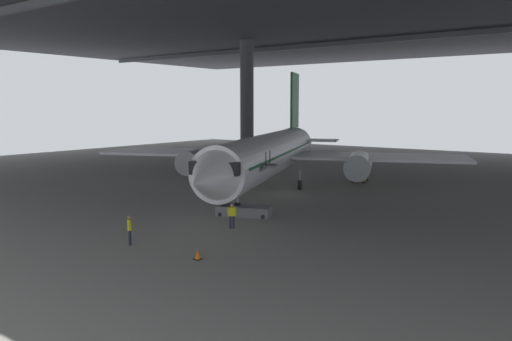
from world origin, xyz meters
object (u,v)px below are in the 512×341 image
object	(u,v)px
boarding_stairs	(245,206)
baggage_tug	(360,177)
crew_worker_near_nose	(130,228)
traffic_cone_orange	(198,254)
crew_worker_by_stairs	(232,214)
airplane_main	(269,154)

from	to	relation	value
boarding_stairs	baggage_tug	xyz separation A→B (m)	(-0.29, 19.99, -0.20)
crew_worker_near_nose	traffic_cone_orange	bearing A→B (deg)	2.67
crew_worker_by_stairs	boarding_stairs	bearing A→B (deg)	114.89
traffic_cone_orange	crew_worker_by_stairs	bearing A→B (deg)	113.79
crew_worker_near_nose	airplane_main	bearing A→B (deg)	100.95
boarding_stairs	traffic_cone_orange	size ratio (longest dim) A/B	7.76
traffic_cone_orange	baggage_tug	size ratio (longest dim) A/B	0.25
boarding_stairs	airplane_main	bearing A→B (deg)	114.73
baggage_tug	airplane_main	bearing A→B (deg)	-110.25
crew_worker_by_stairs	baggage_tug	size ratio (longest dim) A/B	0.67
boarding_stairs	crew_worker_near_nose	distance (m)	9.97
airplane_main	traffic_cone_orange	bearing A→B (deg)	-65.55
traffic_cone_orange	airplane_main	bearing A→B (deg)	114.45
airplane_main	traffic_cone_orange	distance (m)	21.07
airplane_main	traffic_cone_orange	size ratio (longest dim) A/B	58.72
airplane_main	crew_worker_by_stairs	world-z (taller)	airplane_main
airplane_main	boarding_stairs	bearing A→B (deg)	-65.27
airplane_main	crew_worker_by_stairs	bearing A→B (deg)	-65.23
crew_worker_by_stairs	traffic_cone_orange	size ratio (longest dim) A/B	2.67
crew_worker_by_stairs	baggage_tug	bearing A→B (deg)	94.66
airplane_main	boarding_stairs	xyz separation A→B (m)	(4.25, -9.24, -2.72)
crew_worker_near_nose	baggage_tug	world-z (taller)	crew_worker_near_nose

